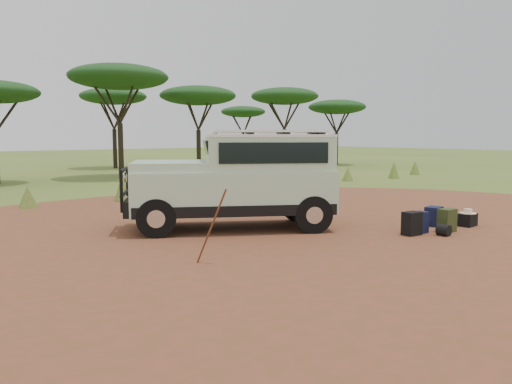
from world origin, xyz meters
TOP-DOWN VIEW (x-y plane):
  - ground at (0.00, 0.00)m, footprint 140.00×140.00m
  - dirt_clearing at (0.00, 0.00)m, footprint 23.00×23.00m
  - grass_fringe at (0.12, 8.67)m, footprint 36.60×1.60m
  - acacia_treeline at (0.75, 19.81)m, footprint 46.70×13.20m
  - safari_vehicle at (0.09, 2.20)m, footprint 5.21×4.19m
  - walking_staff at (-2.35, -0.19)m, footprint 0.42×0.44m
  - backpack_black at (2.63, -1.00)m, footprint 0.43×0.34m
  - backpack_navy at (2.97, -0.97)m, footprint 0.40×0.28m
  - backpack_olive at (3.63, -1.29)m, footprint 0.42×0.31m
  - duffel_navy at (4.11, -0.65)m, footprint 0.48×0.39m
  - hard_case at (4.73, -1.22)m, footprint 0.49×0.36m
  - stuff_sack at (3.14, -1.50)m, footprint 0.28×0.28m
  - safari_hat at (4.73, -1.22)m, footprint 0.40×0.40m

SIDE VIEW (x-z plane):
  - ground at x=0.00m, z-range 0.00..0.00m
  - dirt_clearing at x=0.00m, z-range 0.00..0.01m
  - stuff_sack at x=3.14m, z-range 0.00..0.27m
  - hard_case at x=4.73m, z-range 0.00..0.33m
  - duffel_navy at x=4.11m, z-range 0.00..0.49m
  - backpack_navy at x=2.97m, z-range 0.00..0.51m
  - backpack_black at x=2.63m, z-range 0.00..0.55m
  - backpack_olive at x=3.63m, z-range 0.00..0.56m
  - safari_hat at x=4.73m, z-range 0.31..0.43m
  - grass_fringe at x=0.12m, z-range -0.05..0.85m
  - walking_staff at x=-2.35m, z-range 0.00..1.35m
  - safari_vehicle at x=0.09m, z-range -0.04..2.37m
  - acacia_treeline at x=0.75m, z-range 1.74..8.00m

